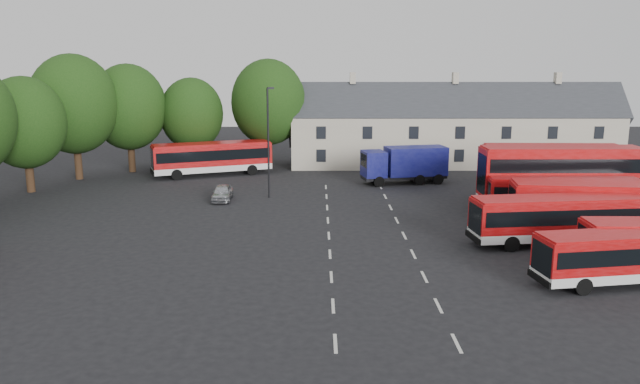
{
  "coord_description": "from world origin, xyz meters",
  "views": [
    {
      "loc": [
        -0.7,
        -37.76,
        11.46
      ],
      "look_at": [
        -0.58,
        5.56,
        2.2
      ],
      "focal_mm": 35.0,
      "sensor_mm": 36.0,
      "label": 1
    }
  ],
  "objects_px": {
    "lamppost": "(268,140)",
    "bus_dd_south": "(560,175)",
    "silver_car": "(222,193)",
    "box_truck": "(405,163)",
    "bus_row_a": "(631,253)"
  },
  "relations": [
    {
      "from": "lamppost",
      "to": "bus_dd_south",
      "type": "bearing_deg",
      "value": -11.66
    },
    {
      "from": "silver_car",
      "to": "box_truck",
      "type": "bearing_deg",
      "value": 23.31
    },
    {
      "from": "bus_dd_south",
      "to": "lamppost",
      "type": "relative_size",
      "value": 1.31
    },
    {
      "from": "box_truck",
      "to": "lamppost",
      "type": "height_order",
      "value": "lamppost"
    },
    {
      "from": "bus_dd_south",
      "to": "lamppost",
      "type": "height_order",
      "value": "lamppost"
    },
    {
      "from": "box_truck",
      "to": "bus_row_a",
      "type": "bearing_deg",
      "value": -85.0
    },
    {
      "from": "bus_dd_south",
      "to": "box_truck",
      "type": "relative_size",
      "value": 1.48
    },
    {
      "from": "bus_row_a",
      "to": "silver_car",
      "type": "xyz_separation_m",
      "value": [
        -24.02,
        19.75,
        -1.04
      ]
    },
    {
      "from": "bus_dd_south",
      "to": "lamppost",
      "type": "xyz_separation_m",
      "value": [
        -22.62,
        4.67,
        2.1
      ]
    },
    {
      "from": "bus_dd_south",
      "to": "box_truck",
      "type": "bearing_deg",
      "value": 133.54
    },
    {
      "from": "box_truck",
      "to": "silver_car",
      "type": "height_order",
      "value": "box_truck"
    },
    {
      "from": "bus_row_a",
      "to": "silver_car",
      "type": "height_order",
      "value": "bus_row_a"
    },
    {
      "from": "bus_dd_south",
      "to": "silver_car",
      "type": "bearing_deg",
      "value": 171.94
    },
    {
      "from": "lamppost",
      "to": "bus_row_a",
      "type": "bearing_deg",
      "value": -45.76
    },
    {
      "from": "bus_dd_south",
      "to": "box_truck",
      "type": "xyz_separation_m",
      "value": [
        -10.34,
        10.82,
        -0.89
      ]
    }
  ]
}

